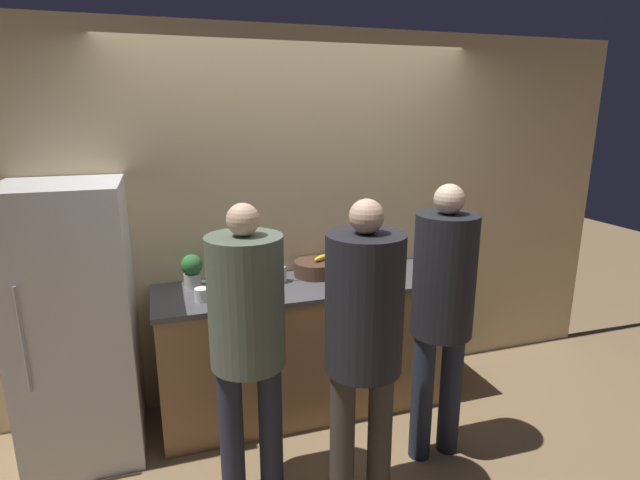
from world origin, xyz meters
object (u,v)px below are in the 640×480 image
object	(u,v)px
utensil_crock	(279,273)
bottle_dark	(216,268)
person_left	(247,326)
potted_plant	(192,269)
fruit_bowl	(316,268)
refrigerator	(76,324)
cup_black	(214,286)
person_center	(364,328)
bottle_amber	(443,265)
person_right	(442,301)
cup_white	(202,295)

from	to	relation	value
utensil_crock	bottle_dark	world-z (taller)	utensil_crock
person_left	potted_plant	world-z (taller)	person_left
person_left	fruit_bowl	distance (m)	1.06
potted_plant	refrigerator	bearing A→B (deg)	-165.03
bottle_dark	cup_black	distance (m)	0.20
person_center	potted_plant	distance (m)	1.35
person_center	utensil_crock	bearing A→B (deg)	99.91
fruit_bowl	cup_black	world-z (taller)	fruit_bowl
refrigerator	person_center	distance (m)	1.73
bottle_dark	bottle_amber	distance (m)	1.60
fruit_bowl	utensil_crock	size ratio (longest dim) A/B	1.11
person_right	bottle_amber	size ratio (longest dim) A/B	11.15
person_left	utensil_crock	distance (m)	0.86
person_center	person_right	size ratio (longest dim) A/B	0.99
cup_black	person_center	bearing A→B (deg)	-58.04
fruit_bowl	bottle_dark	world-z (taller)	bottle_dark
person_left	bottle_amber	bearing A→B (deg)	21.67
utensil_crock	cup_white	size ratio (longest dim) A/B	3.10
person_center	refrigerator	bearing A→B (deg)	146.89
person_right	cup_black	size ratio (longest dim) A/B	18.48
utensil_crock	potted_plant	distance (m)	0.57
person_left	cup_white	distance (m)	0.62
person_right	cup_white	distance (m)	1.44
person_center	bottle_amber	size ratio (longest dim) A/B	11.07
bottle_amber	cup_white	size ratio (longest dim) A/B	1.65
potted_plant	bottle_amber	bearing A→B (deg)	-8.70
person_right	fruit_bowl	bearing A→B (deg)	119.06
person_left	person_right	bearing A→B (deg)	-1.42
utensil_crock	cup_black	distance (m)	0.44
refrigerator	cup_black	size ratio (longest dim) A/B	18.46
fruit_bowl	cup_black	size ratio (longest dim) A/B	3.44
person_center	cup_black	distance (m)	1.17
person_left	utensil_crock	xyz separation A→B (m)	(0.35, 0.78, -0.00)
bottle_dark	person_left	bearing A→B (deg)	-86.76
fruit_bowl	cup_white	size ratio (longest dim) A/B	3.43
cup_white	potted_plant	world-z (taller)	potted_plant
cup_white	cup_black	xyz separation A→B (m)	(0.09, 0.14, -0.00)
cup_black	potted_plant	xyz separation A→B (m)	(-0.13, 0.13, 0.08)
person_right	utensil_crock	size ratio (longest dim) A/B	5.95
person_center	utensil_crock	world-z (taller)	person_center
refrigerator	person_center	size ratio (longest dim) A/B	1.01
person_left	cup_white	xyz separation A→B (m)	(-0.18, 0.59, -0.03)
bottle_dark	cup_black	xyz separation A→B (m)	(-0.03, -0.19, -0.05)
fruit_bowl	person_right	bearing A→B (deg)	-60.94
bottle_amber	cup_black	world-z (taller)	bottle_amber
person_left	person_right	size ratio (longest dim) A/B	0.97
person_left	fruit_bowl	size ratio (longest dim) A/B	5.23
potted_plant	cup_black	bearing A→B (deg)	-45.44
bottle_dark	person_right	bearing A→B (deg)	-39.22
person_left	cup_black	world-z (taller)	person_left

